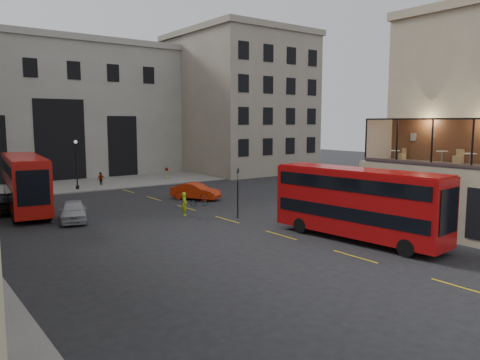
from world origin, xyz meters
TOP-DOWN VIEW (x-y plane):
  - ground at (0.00, 0.00)m, footprint 140.00×140.00m
  - host_building_main at (9.95, 0.00)m, footprint 7.26×11.40m
  - host_frontage at (6.50, 0.00)m, footprint 3.00×11.00m
  - cafe_floor at (6.50, 0.00)m, footprint 3.00×10.00m
  - gateway at (-5.00, 47.99)m, footprint 35.00×10.60m
  - building_right at (20.00, 39.97)m, footprint 16.60×18.60m
  - pavement_far at (-6.00, 38.00)m, footprint 40.00×12.00m
  - traffic_light_near at (-1.00, 12.00)m, footprint 0.16×0.20m
  - street_lamp_b at (-6.00, 34.00)m, footprint 0.36×0.36m
  - bus_near at (0.92, 2.27)m, footprint 3.55×11.28m
  - bus_far at (-13.26, 24.09)m, footprint 3.97×11.66m
  - car_a at (-11.33, 18.32)m, footprint 3.11×4.92m
  - car_b at (0.96, 21.28)m, footprint 3.72×4.92m
  - bicycle at (-0.54, 18.27)m, footprint 1.65×1.00m
  - cyclist at (-3.72, 15.26)m, footprint 0.68×0.79m
  - pedestrian_b at (-12.56, 30.72)m, footprint 1.26×1.33m
  - pedestrian_c at (-2.83, 35.63)m, footprint 1.01×0.71m
  - pedestrian_d at (5.89, 36.32)m, footprint 0.58×0.80m
  - cafe_table_near at (5.41, -2.23)m, footprint 0.68×0.68m
  - cafe_table_mid at (5.91, -0.17)m, footprint 0.69×0.69m
  - cafe_table_far at (5.54, 2.97)m, footprint 0.61×0.61m
  - cafe_chair_b at (7.65, -0.38)m, footprint 0.47×0.47m
  - cafe_chair_c at (7.67, -0.25)m, footprint 0.48×0.48m
  - cafe_chair_d at (7.63, 3.82)m, footprint 0.45×0.45m

SIDE VIEW (x-z plane):
  - ground at x=0.00m, z-range 0.00..0.00m
  - pavement_far at x=-6.00m, z-range 0.00..0.12m
  - bicycle at x=-0.54m, z-range 0.00..0.82m
  - pedestrian_d at x=5.89m, z-range 0.00..1.54m
  - car_b at x=0.96m, z-range 0.00..1.55m
  - car_a at x=-11.33m, z-range 0.00..1.56m
  - pedestrian_c at x=-2.83m, z-range 0.00..1.59m
  - pedestrian_b at x=-12.56m, z-range 0.00..1.81m
  - cyclist at x=-3.72m, z-range 0.00..1.84m
  - host_frontage at x=6.50m, z-range 0.00..4.50m
  - street_lamp_b at x=-6.00m, z-range -0.27..5.06m
  - traffic_light_near at x=-1.00m, z-range 0.52..4.32m
  - bus_near at x=0.92m, z-range 0.27..4.70m
  - bus_far at x=-13.26m, z-range 0.28..4.84m
  - cafe_floor at x=6.50m, z-range 4.50..4.60m
  - cafe_chair_d at x=7.63m, z-range 4.44..5.24m
  - cafe_chair_b at x=7.65m, z-range 4.43..5.32m
  - cafe_chair_c at x=7.67m, z-range 4.42..5.33m
  - cafe_table_far at x=5.54m, z-range 4.72..5.48m
  - cafe_table_near at x=5.41m, z-range 4.74..5.59m
  - cafe_table_mid at x=5.91m, z-range 4.74..5.60m
  - host_building_main at x=9.95m, z-range 0.24..15.34m
  - gateway at x=-5.00m, z-range 0.39..18.39m
  - building_right at x=20.00m, z-range 0.39..20.39m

